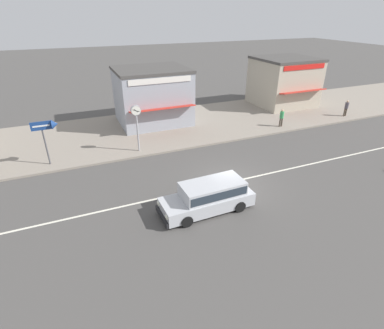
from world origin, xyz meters
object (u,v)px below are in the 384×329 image
object	(u,v)px
street_clock	(136,117)
shopfront_far_kios	(284,81)
arrow_signboard	(51,127)
pedestrian_by_shop	(282,117)
minivan_silver_2	(209,195)
pedestrian_mid_kerb	(346,107)
shopfront_corner_warung	(152,96)

from	to	relation	value
street_clock	shopfront_far_kios	bearing A→B (deg)	19.29
arrow_signboard	street_clock	bearing A→B (deg)	-1.75
pedestrian_by_shop	shopfront_far_kios	world-z (taller)	shopfront_far_kios
pedestrian_by_shop	street_clock	bearing A→B (deg)	-179.07
street_clock	arrow_signboard	xyz separation A→B (m)	(-5.47, 0.17, -0.06)
street_clock	minivan_silver_2	bearing A→B (deg)	-78.56
shopfront_far_kios	minivan_silver_2	bearing A→B (deg)	-137.33
street_clock	pedestrian_mid_kerb	bearing A→B (deg)	0.55
minivan_silver_2	shopfront_corner_warung	size ratio (longest dim) A/B	0.80
minivan_silver_2	shopfront_far_kios	distance (m)	21.18
pedestrian_mid_kerb	minivan_silver_2	bearing A→B (deg)	-155.47
shopfront_far_kios	shopfront_corner_warung	bearing A→B (deg)	-179.10
street_clock	arrow_signboard	bearing A→B (deg)	178.25
street_clock	shopfront_corner_warung	distance (m)	6.44
street_clock	shopfront_corner_warung	xyz separation A→B (m)	(2.80, 5.80, -0.20)
arrow_signboard	pedestrian_by_shop	xyz separation A→B (m)	(18.18, 0.04, -1.62)
pedestrian_mid_kerb	pedestrian_by_shop	bearing A→B (deg)	179.90
street_clock	pedestrian_by_shop	distance (m)	12.83
pedestrian_by_shop	shopfront_corner_warung	bearing A→B (deg)	150.59
pedestrian_by_shop	minivan_silver_2	bearing A→B (deg)	-142.43
minivan_silver_2	street_clock	distance (m)	8.66
street_clock	shopfront_corner_warung	bearing A→B (deg)	64.21
minivan_silver_2	shopfront_corner_warung	world-z (taller)	shopfront_corner_warung
pedestrian_mid_kerb	shopfront_far_kios	world-z (taller)	shopfront_far_kios
pedestrian_mid_kerb	shopfront_far_kios	bearing A→B (deg)	117.70
minivan_silver_2	shopfront_far_kios	world-z (taller)	shopfront_far_kios
pedestrian_mid_kerb	arrow_signboard	bearing A→B (deg)	-179.94
street_clock	pedestrian_mid_kerb	distance (m)	20.33
shopfront_corner_warung	arrow_signboard	bearing A→B (deg)	-145.75
minivan_silver_2	street_clock	xyz separation A→B (m)	(-1.68, 8.29, 1.88)
minivan_silver_2	shopfront_corner_warung	distance (m)	14.23
shopfront_far_kios	pedestrian_mid_kerb	bearing A→B (deg)	-62.30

